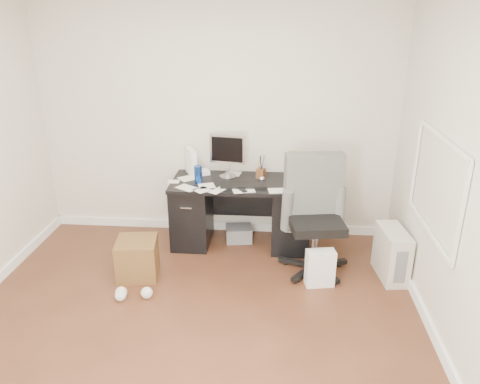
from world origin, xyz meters
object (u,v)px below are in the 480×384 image
Objects in this scene: pc_tower at (392,254)px; keyboard at (243,185)px; office_chair at (316,217)px; lcd_monitor at (228,156)px; wicker_basket at (137,258)px; desk at (241,211)px.

keyboard is at bearing 157.00° from pc_tower.
office_chair reaches higher than pc_tower.
lcd_monitor reaches higher than pc_tower.
keyboard is (0.19, -0.26, -0.23)m from lcd_monitor.
keyboard is 1.31m from wicker_basket.
wicker_basket is at bearing -123.52° from lcd_monitor.
office_chair reaches higher than desk.
pc_tower is at bearing -13.29° from lcd_monitor.
desk is at bearing -27.96° from lcd_monitor.
lcd_monitor is (-0.15, 0.12, 0.60)m from desk.
pc_tower is (1.69, -0.69, -0.75)m from lcd_monitor.
lcd_monitor is 1.02× the size of keyboard.
office_chair is at bearing 8.25° from wicker_basket.
pc_tower is (1.50, -0.43, -0.51)m from keyboard.
office_chair is (0.79, -0.52, 0.19)m from desk.
pc_tower reaches higher than wicker_basket.
lcd_monitor reaches higher than keyboard.
wicker_basket is at bearing 179.16° from office_chair.
office_chair is 2.35× the size of pc_tower.
wicker_basket is (-0.97, -0.77, -0.21)m from desk.
office_chair is at bearing -33.33° from desk.
keyboard is at bearing -74.74° from desk.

